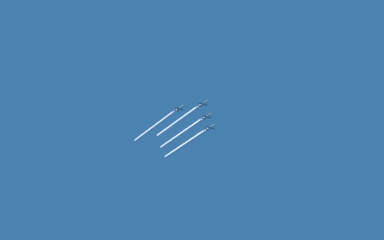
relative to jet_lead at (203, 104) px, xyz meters
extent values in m
cylinder|color=slate|center=(0.00, -0.31, -0.03)|extent=(1.10, 9.48, 1.10)
cone|color=orange|center=(0.00, 5.22, -0.03)|extent=(1.04, 1.60, 1.04)
ellipsoid|color=#0C263F|center=(0.00, 1.77, 0.44)|extent=(0.60, 2.20, 0.49)
cube|color=slate|center=(0.00, -0.79, -0.11)|extent=(7.98, 1.90, 0.12)
cube|color=slate|center=(0.00, -4.62, -0.03)|extent=(3.39, 1.10, 0.12)
cube|color=orange|center=(0.00, -4.54, 1.37)|extent=(0.10, 1.30, 1.70)
cylinder|color=black|center=(0.00, -5.30, -0.03)|extent=(0.82, 0.60, 0.82)
cylinder|color=slate|center=(-11.56, -12.60, -2.03)|extent=(1.10, 9.48, 1.10)
cone|color=orange|center=(-11.56, -7.06, -2.03)|extent=(1.04, 1.60, 1.04)
ellipsoid|color=#0C263F|center=(-11.56, -10.51, -1.56)|extent=(0.60, 2.20, 0.49)
cube|color=slate|center=(-11.56, -13.07, -2.11)|extent=(7.98, 1.90, 0.12)
cube|color=slate|center=(-11.56, -16.90, -2.03)|extent=(3.39, 1.10, 0.12)
cube|color=orange|center=(-11.56, -16.82, -0.63)|extent=(0.10, 1.30, 1.70)
cylinder|color=black|center=(-11.56, -17.59, -2.03)|extent=(0.82, 0.60, 0.82)
cylinder|color=slate|center=(12.67, -13.12, -2.06)|extent=(1.10, 9.48, 1.10)
cone|color=orange|center=(12.67, -7.58, -2.06)|extent=(1.04, 1.60, 1.04)
ellipsoid|color=#0C263F|center=(12.67, -11.04, -1.59)|extent=(0.60, 2.20, 0.49)
cube|color=slate|center=(12.67, -13.60, -2.14)|extent=(7.98, 1.90, 0.12)
cube|color=slate|center=(12.67, -17.42, -2.06)|extent=(3.39, 1.10, 0.12)
cube|color=orange|center=(12.67, -17.34, -0.66)|extent=(0.10, 1.30, 1.70)
cylinder|color=black|center=(12.67, -18.11, -2.06)|extent=(0.82, 0.60, 0.82)
cylinder|color=slate|center=(-23.04, -24.69, -3.24)|extent=(1.10, 9.48, 1.10)
cone|color=orange|center=(-23.04, -19.15, -3.24)|extent=(1.04, 1.60, 1.04)
ellipsoid|color=#0C263F|center=(-23.04, -22.60, -2.78)|extent=(0.60, 2.20, 0.49)
cube|color=slate|center=(-23.04, -25.16, -3.33)|extent=(7.98, 1.90, 0.12)
cube|color=slate|center=(-23.04, -28.99, -3.24)|extent=(3.39, 1.10, 0.12)
cube|color=orange|center=(-23.04, -28.91, -1.85)|extent=(0.10, 1.30, 1.70)
cylinder|color=black|center=(-23.04, -29.68, -3.24)|extent=(0.82, 0.60, 0.82)
cylinder|color=white|center=(0.00, -30.45, -0.03)|extent=(1.45, 50.18, 1.45)
cylinder|color=white|center=(0.00, -36.47, -0.03)|extent=(2.76, 57.71, 2.76)
cylinder|color=white|center=(-11.56, -43.52, -2.03)|extent=(1.45, 51.77, 1.45)
cylinder|color=white|center=(-11.56, -49.73, -2.03)|extent=(2.76, 59.53, 2.76)
cylinder|color=white|center=(12.67, -43.72, -2.06)|extent=(1.45, 51.11, 1.45)
cylinder|color=white|center=(12.67, -49.85, -2.06)|extent=(2.76, 58.78, 2.76)
cylinder|color=white|center=(-23.04, -55.53, -3.24)|extent=(1.45, 51.59, 1.45)
cylinder|color=white|center=(-23.04, -61.72, -3.24)|extent=(2.76, 59.33, 2.76)
camera|label=1|loc=(267.29, 400.19, -256.83)|focal=69.55mm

